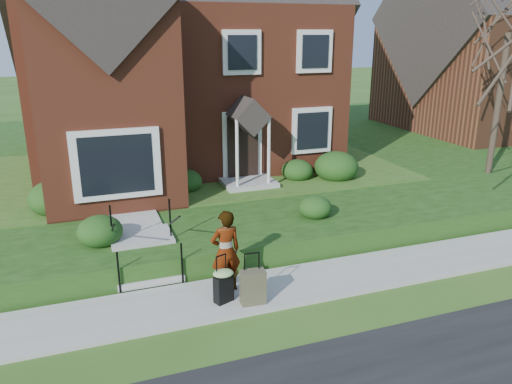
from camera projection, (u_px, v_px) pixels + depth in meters
name	position (u px, v px, depth m)	size (l,w,h in m)	color
ground	(278.00, 289.00, 10.52)	(120.00, 120.00, 0.00)	#2D5119
sidewalk	(278.00, 288.00, 10.51)	(60.00, 1.60, 0.08)	#9E9B93
terrace	(268.00, 151.00, 21.49)	(44.00, 20.00, 0.60)	#1A3C10
walkway	(129.00, 202.00, 14.00)	(1.20, 6.00, 0.06)	#9E9B93
main_house	(171.00, 30.00, 17.45)	(10.40, 10.20, 9.40)	brown
neighbour_house	(501.00, 31.00, 23.93)	(9.40, 8.00, 9.20)	brown
front_steps	(145.00, 251.00, 11.23)	(1.40, 2.02, 1.50)	#9E9B93
foundation_shrubs	(219.00, 182.00, 14.44)	(9.96, 4.30, 1.00)	#113510
woman	(226.00, 251.00, 10.09)	(0.63, 0.42, 1.74)	#999999
suitcase_black	(223.00, 284.00, 9.78)	(0.50, 0.46, 0.99)	black
suitcase_olive	(253.00, 287.00, 9.74)	(0.50, 0.31, 1.05)	#4B4932
tree_gap	(511.00, 18.00, 15.54)	(5.00, 5.00, 7.14)	#4B3A2D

